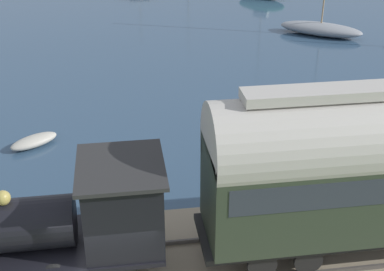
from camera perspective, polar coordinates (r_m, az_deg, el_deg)
steam_locomotive at (r=13.38m, az=-12.73°, el=-8.49°), size 2.35×5.82×3.35m
sailboat_gray at (r=35.71m, az=13.58°, el=11.03°), size 4.38×5.30×7.68m
rowboat_near_shore at (r=21.77m, az=-16.52°, el=-0.58°), size 1.73×2.04×0.43m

